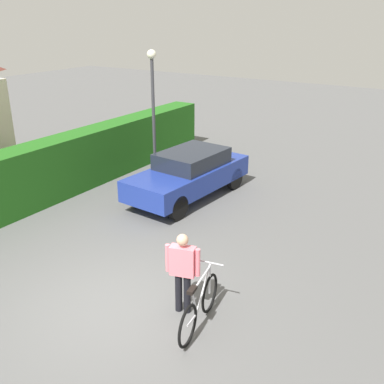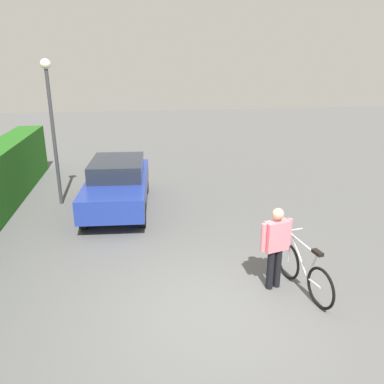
% 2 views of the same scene
% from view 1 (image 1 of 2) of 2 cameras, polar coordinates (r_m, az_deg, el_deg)
% --- Properties ---
extents(ground_plane, '(60.00, 60.00, 0.00)m').
position_cam_1_polar(ground_plane, '(8.80, -9.94, -14.10)').
color(ground_plane, '#565656').
extents(parked_car_near, '(4.25, 1.94, 1.39)m').
position_cam_1_polar(parked_car_near, '(13.17, -0.35, 2.40)').
color(parked_car_near, navy).
rests_on(parked_car_near, ground).
extents(bicycle, '(1.71, 0.50, 1.02)m').
position_cam_1_polar(bicycle, '(7.98, 0.94, -14.34)').
color(bicycle, black).
rests_on(bicycle, ground).
extents(person_rider, '(0.31, 0.62, 1.57)m').
position_cam_1_polar(person_rider, '(8.06, -1.18, -9.60)').
color(person_rider, black).
rests_on(person_rider, ground).
extents(street_lamp, '(0.28, 0.28, 4.11)m').
position_cam_1_polar(street_lamp, '(14.13, -4.97, 11.74)').
color(street_lamp, '#38383D').
rests_on(street_lamp, ground).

